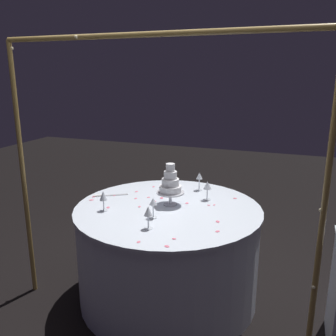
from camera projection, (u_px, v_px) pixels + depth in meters
The scene contains 31 objects.
ground_plane at pixel (168, 293), 3.01m from camera, with size 12.00×12.00×0.00m, color black.
decorative_arch at pixel (150, 140), 2.35m from camera, with size 2.22×0.06×2.03m.
main_table at pixel (168, 252), 2.91m from camera, with size 1.46×1.46×0.77m.
tiered_cake at pixel (170, 184), 2.81m from camera, with size 0.22×0.22×0.34m.
wine_glass_0 at pixel (199, 177), 3.19m from camera, with size 0.06×0.06×0.16m.
wine_glass_1 at pixel (148, 212), 2.39m from camera, with size 0.06×0.06×0.16m.
wine_glass_2 at pixel (103, 197), 2.70m from camera, with size 0.06×0.06×0.16m.
wine_glass_3 at pixel (207, 186), 2.94m from camera, with size 0.07×0.07×0.16m.
wine_glass_4 at pixel (153, 203), 2.57m from camera, with size 0.06×0.06×0.15m.
wine_glass_5 at pixel (170, 172), 3.32m from camera, with size 0.06×0.06×0.17m.
cake_knife at pixel (108, 195), 3.07m from camera, with size 0.26×0.17×0.01m.
rose_petal_0 at pixel (91, 200), 2.96m from camera, with size 0.04×0.03×0.00m, color #EA6B84.
rose_petal_1 at pixel (108, 207), 2.79m from camera, with size 0.04×0.03×0.00m, color #EA6B84.
rose_petal_2 at pixel (114, 195), 3.07m from camera, with size 0.03×0.02×0.00m, color #EA6B84.
rose_petal_3 at pixel (174, 239), 2.26m from camera, with size 0.03×0.02×0.00m, color #EA6B84.
rose_petal_4 at pixel (167, 246), 2.17m from camera, with size 0.03×0.02×0.00m, color #EA6B84.
rose_petal_5 at pixel (235, 198), 3.00m from camera, with size 0.03×0.02×0.00m, color #EA6B84.
rose_petal_6 at pixel (218, 231), 2.37m from camera, with size 0.03×0.02×0.00m, color #EA6B84.
rose_petal_7 at pixel (162, 198), 3.01m from camera, with size 0.04×0.03×0.00m, color #EA6B84.
rose_petal_8 at pixel (214, 205), 2.85m from camera, with size 0.02×0.02×0.00m, color #EA6B84.
rose_petal_9 at pixel (149, 197), 3.02m from camera, with size 0.03×0.02×0.00m, color #EA6B84.
rose_petal_10 at pixel (154, 201), 2.93m from camera, with size 0.04×0.03×0.00m, color #EA6B84.
rose_petal_11 at pixel (139, 242), 2.22m from camera, with size 0.03×0.02×0.00m, color #EA6B84.
rose_petal_12 at pixel (139, 207), 2.81m from camera, with size 0.03×0.02×0.00m, color #EA6B84.
rose_petal_13 at pixel (154, 187), 3.30m from camera, with size 0.03×0.02×0.00m, color #EA6B84.
rose_petal_14 at pixel (218, 222), 2.53m from camera, with size 0.04×0.03×0.00m, color #EA6B84.
rose_petal_15 at pixel (187, 203), 2.89m from camera, with size 0.04×0.02×0.00m, color #EA6B84.
rose_petal_16 at pixel (94, 197), 3.04m from camera, with size 0.04×0.03×0.00m, color #EA6B84.
rose_petal_17 at pixel (137, 192), 3.17m from camera, with size 0.03×0.02×0.00m, color #EA6B84.
rose_petal_18 at pixel (209, 205), 2.84m from camera, with size 0.02×0.02×0.00m, color #EA6B84.
rose_petal_19 at pixel (136, 198), 2.99m from camera, with size 0.03×0.02×0.00m, color #EA6B84.
Camera 1 is at (-0.93, 2.47, 1.78)m, focal length 38.40 mm.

